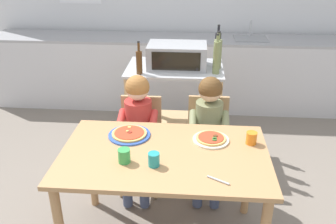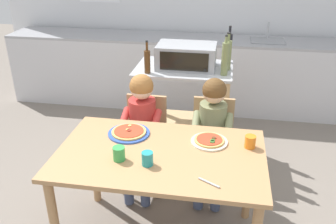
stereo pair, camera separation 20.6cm
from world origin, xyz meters
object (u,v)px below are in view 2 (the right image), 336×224
pizza_plate_blue_rimmed (129,132)px  drinking_cup_orange (250,142)px  kitchen_island_cart (183,97)px  dining_chair_left (145,136)px  toaster_oven (186,56)px  child_in_red_shirt (141,122)px  dining_chair_right (212,139)px  bottle_dark_olive_oil (229,48)px  bottle_brown_beer (147,61)px  serving_spoon (209,183)px  child_in_olive_shirt (212,126)px  bottle_tall_green_wine (225,59)px  bottle_slim_sauce (227,55)px  drinking_cup_green (119,154)px  drinking_cup_teal (147,159)px  dining_table (160,166)px  pizza_plate_cream (209,141)px

pizza_plate_blue_rimmed → drinking_cup_orange: bearing=-2.8°
kitchen_island_cart → dining_chair_left: kitchen_island_cart is taller
toaster_oven → child_in_red_shirt: 0.85m
dining_chair_right → kitchen_island_cart: bearing=119.7°
toaster_oven → bottle_dark_olive_oil: 0.45m
kitchen_island_cart → dining_chair_left: size_ratio=1.13×
dining_chair_right → bottle_brown_beer: bearing=151.0°
toaster_oven → serving_spoon: bearing=-78.1°
child_in_olive_shirt → drinking_cup_orange: (0.27, -0.43, 0.13)m
bottle_tall_green_wine → serving_spoon: size_ratio=2.57×
bottle_dark_olive_oil → bottle_slim_sauce: size_ratio=1.03×
pizza_plate_blue_rimmed → drinking_cup_green: bearing=-85.1°
kitchen_island_cart → child_in_red_shirt: (-0.25, -0.72, 0.07)m
drinking_cup_teal → drinking_cup_orange: 0.70m
dining_chair_left → drinking_cup_teal: drinking_cup_teal is taller
child_in_red_shirt → serving_spoon: (0.60, -0.84, 0.09)m
dining_table → toaster_oven: bearing=89.6°
bottle_slim_sauce → drinking_cup_orange: bearing=-80.1°
bottle_dark_olive_oil → pizza_plate_blue_rimmed: bottle_dark_olive_oil is taller
dining_table → child_in_red_shirt: 0.62m
bottle_dark_olive_oil → dining_table: size_ratio=0.26×
kitchen_island_cart → drinking_cup_green: 1.43m
child_in_red_shirt → drinking_cup_orange: size_ratio=12.20×
pizza_plate_blue_rimmed → bottle_tall_green_wine: bearing=55.3°
bottle_slim_sauce → drinking_cup_green: size_ratio=3.82×
dining_chair_right → drinking_cup_green: size_ratio=8.95×
drinking_cup_orange → drinking_cup_green: bearing=-160.3°
child_in_olive_shirt → drinking_cup_teal: size_ratio=11.76×
toaster_oven → pizza_plate_blue_rimmed: (-0.27, -1.07, -0.26)m
dining_table → pizza_plate_cream: size_ratio=5.41×
bottle_dark_olive_oil → drinking_cup_green: 1.77m
bottle_dark_olive_oil → bottle_brown_beer: 0.84m
bottle_slim_sauce → dining_chair_left: size_ratio=0.43×
toaster_oven → pizza_plate_cream: toaster_oven is taller
bottle_tall_green_wine → toaster_oven: bearing=156.2°
pizza_plate_cream → child_in_red_shirt: bearing=146.8°
dining_chair_left → dining_chair_right: size_ratio=1.00×
bottle_tall_green_wine → pizza_plate_blue_rimmed: (-0.63, -0.91, -0.30)m
dining_chair_left → pizza_plate_blue_rimmed: 0.55m
dining_table → serving_spoon: serving_spoon is taller
kitchen_island_cart → drinking_cup_green: (-0.23, -1.40, 0.20)m
toaster_oven → dining_table: toaster_oven is taller
dining_table → pizza_plate_blue_rimmed: 0.35m
bottle_slim_sauce → bottle_brown_beer: bearing=-162.9°
child_in_olive_shirt → drinking_cup_teal: child_in_olive_shirt is taller
kitchen_island_cart → toaster_oven: 0.42m
bottle_slim_sauce → pizza_plate_cream: size_ratio=1.38×
bottle_dark_olive_oil → drinking_cup_orange: (0.18, -1.34, -0.27)m
drinking_cup_orange → dining_chair_right: bearing=116.1°
pizza_plate_cream → dining_table: bearing=-149.4°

